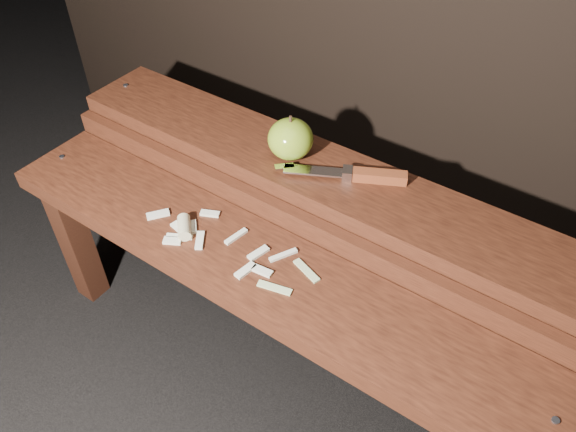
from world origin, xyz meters
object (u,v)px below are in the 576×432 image
Objects in this scene: bench_rear_tier at (316,200)px; apple at (291,139)px; bench_front_tier at (253,286)px; knife at (362,175)px.

apple reaches higher than bench_rear_tier.
bench_rear_tier reaches higher than bench_front_tier.
bench_front_tier is at bearing -73.11° from apple.
bench_front_tier is 0.23m from bench_rear_tier.
bench_rear_tier is at bearing -3.52° from apple.
bench_rear_tier is 4.91× the size of knife.
apple is at bearing -173.61° from knife.
bench_front_tier is at bearing -109.78° from knife.
knife is (0.09, 0.02, 0.10)m from bench_rear_tier.
apple reaches higher than bench_front_tier.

